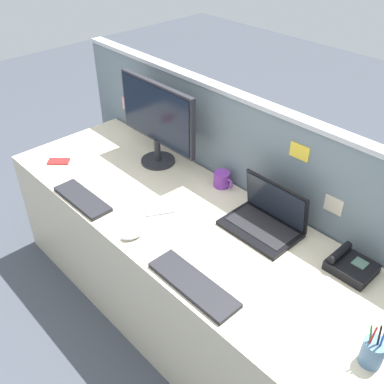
{
  "coord_description": "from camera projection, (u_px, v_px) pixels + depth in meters",
  "views": [
    {
      "loc": [
        1.3,
        -1.17,
        2.1
      ],
      "look_at": [
        0.0,
        0.05,
        0.83
      ],
      "focal_mm": 41.44,
      "sensor_mm": 36.0,
      "label": 1
    }
  ],
  "objects": [
    {
      "name": "ground_plane",
      "position": [
        186.0,
        308.0,
        2.64
      ],
      "size": [
        10.0,
        10.0,
        0.0
      ],
      "primitive_type": "plane",
      "color": "#424751"
    },
    {
      "name": "desk",
      "position": [
        185.0,
        266.0,
        2.44
      ],
      "size": [
        2.3,
        0.77,
        0.71
      ],
      "primitive_type": "cube",
      "color": "beige",
      "rests_on": "ground_plane"
    },
    {
      "name": "cubicle_divider",
      "position": [
        240.0,
        197.0,
        2.52
      ],
      "size": [
        2.7,
        0.07,
        1.22
      ],
      "color": "slate",
      "rests_on": "ground_plane"
    },
    {
      "name": "desktop_monitor",
      "position": [
        157.0,
        118.0,
        2.49
      ],
      "size": [
        0.59,
        0.2,
        0.49
      ],
      "color": "#232328",
      "rests_on": "desk"
    },
    {
      "name": "laptop",
      "position": [
        266.0,
        218.0,
        2.13
      ],
      "size": [
        0.36,
        0.25,
        0.23
      ],
      "color": "black",
      "rests_on": "desk"
    },
    {
      "name": "desk_phone",
      "position": [
        350.0,
        265.0,
        1.9
      ],
      "size": [
        0.19,
        0.16,
        0.08
      ],
      "color": "black",
      "rests_on": "desk"
    },
    {
      "name": "keyboard_main",
      "position": [
        193.0,
        284.0,
        1.84
      ],
      "size": [
        0.43,
        0.13,
        0.02
      ],
      "primitive_type": "cube",
      "rotation": [
        0.0,
        0.0,
        0.0
      ],
      "color": "#232328",
      "rests_on": "desk"
    },
    {
      "name": "keyboard_spare",
      "position": [
        82.0,
        199.0,
        2.33
      ],
      "size": [
        0.38,
        0.13,
        0.02
      ],
      "primitive_type": "cube",
      "rotation": [
        0.0,
        0.0,
        0.01
      ],
      "color": "#232328",
      "rests_on": "desk"
    },
    {
      "name": "computer_mouse_right_hand",
      "position": [
        131.0,
        235.0,
        2.08
      ],
      "size": [
        0.09,
        0.11,
        0.03
      ],
      "primitive_type": "ellipsoid",
      "rotation": [
        0.0,
        0.0,
        -0.29
      ],
      "color": "silver",
      "rests_on": "desk"
    },
    {
      "name": "pen_cup",
      "position": [
        373.0,
        352.0,
        1.53
      ],
      "size": [
        0.08,
        0.08,
        0.19
      ],
      "color": "#4C7093",
      "rests_on": "desk"
    },
    {
      "name": "cell_phone_red_case",
      "position": [
        59.0,
        161.0,
        2.65
      ],
      "size": [
        0.14,
        0.14,
        0.01
      ],
      "primitive_type": "cube",
      "rotation": [
        0.0,
        0.0,
        -0.76
      ],
      "color": "#B22323",
      "rests_on": "desk"
    },
    {
      "name": "cell_phone_silver_slab",
      "position": [
        159.0,
        211.0,
        2.25
      ],
      "size": [
        0.12,
        0.16,
        0.01
      ],
      "primitive_type": "cube",
      "rotation": [
        0.0,
        0.0,
        -0.5
      ],
      "color": "#B7BAC1",
      "rests_on": "desk"
    },
    {
      "name": "coffee_mug",
      "position": [
        222.0,
        179.0,
        2.42
      ],
      "size": [
        0.13,
        0.09,
        0.09
      ],
      "color": "purple",
      "rests_on": "desk"
    }
  ]
}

